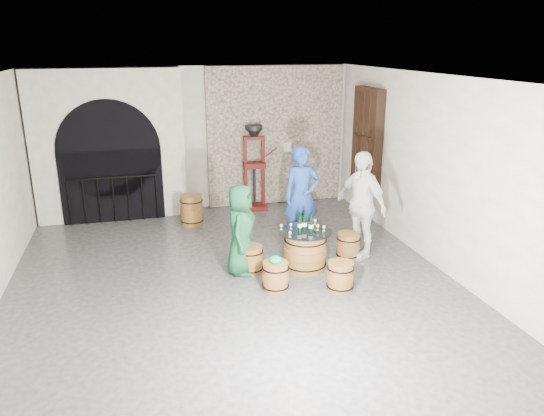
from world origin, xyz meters
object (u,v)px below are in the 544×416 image
object	(u,v)px
person_green	(241,230)
corking_press	(254,161)
barrel_stool_near_left	(276,276)
barrel_stool_left	(251,259)
barrel_table	(305,250)
wine_bottle_right	(305,223)
person_white	(361,205)
wine_bottle_center	(311,224)
wine_bottle_left	(300,224)
barrel_stool_near_right	(340,276)
barrel_stool_right	(348,246)
barrel_stool_far	(302,236)
side_barrel	(192,210)
person_blue	(302,196)

from	to	relation	value
person_green	corking_press	distance (m)	3.46
barrel_stool_near_left	barrel_stool_left	bearing A→B (deg)	107.58
barrel_table	wine_bottle_right	xyz separation A→B (m)	(0.00, 0.06, 0.47)
barrel_table	barrel_stool_left	xyz separation A→B (m)	(-0.92, 0.11, -0.11)
barrel_stool_near_left	person_white	distance (m)	2.17
wine_bottle_center	wine_bottle_left	bearing A→B (deg)	150.59
barrel_stool_near_right	barrel_stool_right	bearing A→B (deg)	61.76
wine_bottle_right	barrel_stool_far	bearing A→B (deg)	74.45
barrel_stool_near_right	person_white	xyz separation A→B (m)	(0.84, 1.20, 0.73)
barrel_table	person_green	size ratio (longest dim) A/B	0.58
person_green	wine_bottle_center	world-z (taller)	person_green
barrel_table	wine_bottle_center	size ratio (longest dim) A/B	2.69
barrel_stool_far	wine_bottle_left	distance (m)	1.09
barrel_stool_left	barrel_stool_right	xyz separation A→B (m)	(1.81, 0.14, 0.00)
barrel_stool_near_left	barrel_stool_far	bearing A→B (deg)	58.82
barrel_stool_near_right	wine_bottle_left	bearing A→B (deg)	111.91
person_green	person_white	distance (m)	2.21
barrel_stool_near_left	side_barrel	size ratio (longest dim) A/B	0.71
barrel_stool_far	barrel_stool_near_left	bearing A→B (deg)	-121.18
person_blue	barrel_stool_far	bearing A→B (deg)	-104.01
wine_bottle_center	corking_press	distance (m)	3.50
barrel_table	person_green	bearing A→B (deg)	172.98
wine_bottle_left	wine_bottle_right	world-z (taller)	same
barrel_table	person_white	xyz separation A→B (m)	(1.12, 0.32, 0.62)
person_blue	person_white	bearing A→B (deg)	-44.47
barrel_stool_near_right	barrel_stool_near_left	bearing A→B (deg)	164.96
barrel_stool_right	barrel_stool_near_left	xyz separation A→B (m)	(-1.58, -0.88, 0.00)
person_white	wine_bottle_left	size ratio (longest dim) A/B	5.89
barrel_stool_far	person_white	size ratio (longest dim) A/B	0.24
barrel_stool_far	wine_bottle_center	distance (m)	1.13
barrel_stool_left	person_white	distance (m)	2.18
barrel_stool_far	barrel_stool_near_left	distance (m)	1.78
person_white	barrel_table	bearing A→B (deg)	-95.63
barrel_stool_near_left	wine_bottle_center	xyz separation A→B (m)	(0.76, 0.57, 0.58)
person_green	barrel_stool_left	bearing A→B (deg)	-73.98
barrel_stool_far	barrel_table	bearing A→B (deg)	-104.54
barrel_stool_left	barrel_stool_near_right	xyz separation A→B (m)	(1.20, -1.00, 0.00)
barrel_stool_far	wine_bottle_left	bearing A→B (deg)	-110.51
person_green	person_blue	xyz separation A→B (m)	(1.37, 1.01, 0.18)
wine_bottle_center	side_barrel	world-z (taller)	wine_bottle_center
person_blue	wine_bottle_left	world-z (taller)	person_blue
barrel_table	barrel_stool_far	xyz separation A→B (m)	(0.23, 0.90, -0.11)
barrel_stool_near_right	corking_press	distance (m)	4.42
barrel_stool_right	corking_press	distance (m)	3.44
person_white	barrel_stool_far	bearing A→B (deg)	-144.53
barrel_stool_right	corking_press	bearing A→B (deg)	107.11
barrel_stool_right	side_barrel	size ratio (longest dim) A/B	0.71
barrel_stool_near_left	wine_bottle_center	size ratio (longest dim) A/B	1.42
barrel_table	wine_bottle_right	bearing A→B (deg)	89.59
barrel_stool_far	corking_press	distance (m)	2.70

